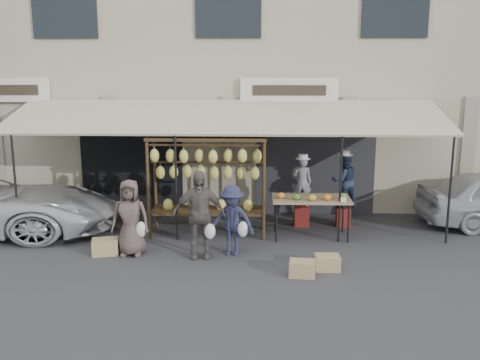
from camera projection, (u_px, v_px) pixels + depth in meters
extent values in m
plane|color=#2D2D30|center=(219.00, 259.00, 10.53)|extent=(90.00, 90.00, 0.00)
cube|color=tan|center=(234.00, 74.00, 16.16)|extent=(24.00, 6.00, 7.00)
cube|color=#232328|center=(315.00, 166.00, 13.57)|extent=(3.00, 0.10, 2.50)
cube|color=black|center=(132.00, 165.00, 13.74)|extent=(2.60, 0.10, 2.50)
cube|color=silver|center=(289.00, 90.00, 13.15)|extent=(2.40, 0.10, 0.60)
cube|color=silver|center=(10.00, 90.00, 13.39)|extent=(2.00, 0.10, 0.60)
cube|color=#B8B399|center=(226.00, 116.00, 12.24)|extent=(10.00, 2.34, 0.63)
cylinder|color=black|center=(16.00, 187.00, 11.57)|extent=(0.05, 0.05, 2.30)
cylinder|color=black|center=(176.00, 189.00, 11.45)|extent=(0.05, 0.05, 2.30)
cylinder|color=black|center=(340.00, 190.00, 11.33)|extent=(0.05, 0.05, 2.30)
cylinder|color=black|center=(450.00, 191.00, 11.25)|extent=(0.05, 0.05, 2.30)
cylinder|color=#3D2B16|center=(148.00, 190.00, 11.54)|extent=(0.07, 0.07, 2.20)
cylinder|color=#3D2B16|center=(264.00, 191.00, 11.46)|extent=(0.07, 0.07, 2.20)
cylinder|color=#3D2B16|center=(155.00, 182.00, 12.32)|extent=(0.07, 0.07, 2.20)
cylinder|color=#3D2B16|center=(264.00, 183.00, 12.24)|extent=(0.07, 0.07, 2.20)
cube|color=#3D2B16|center=(207.00, 137.00, 11.66)|extent=(2.60, 0.90, 0.07)
cylinder|color=#3D2B16|center=(206.00, 145.00, 11.35)|extent=(2.50, 0.05, 0.05)
cylinder|color=#3D2B16|center=(209.00, 141.00, 12.03)|extent=(2.50, 0.05, 0.05)
cylinder|color=#3D2B16|center=(207.00, 162.00, 11.78)|extent=(2.50, 0.05, 0.05)
cube|color=#3D2B16|center=(208.00, 210.00, 12.00)|extent=(2.50, 0.80, 0.05)
ellipsoid|color=#E3DD5B|center=(154.00, 156.00, 11.43)|extent=(0.20, 0.18, 0.30)
ellipsoid|color=#E3DD5B|center=(170.00, 156.00, 11.57)|extent=(0.20, 0.18, 0.30)
ellipsoid|color=#E3DD5B|center=(184.00, 156.00, 11.41)|extent=(0.20, 0.18, 0.30)
ellipsoid|color=#E3DD5B|center=(199.00, 156.00, 11.55)|extent=(0.20, 0.18, 0.30)
ellipsoid|color=#E3DD5B|center=(213.00, 157.00, 11.39)|extent=(0.20, 0.18, 0.30)
ellipsoid|color=#E3DD5B|center=(228.00, 156.00, 11.53)|extent=(0.20, 0.18, 0.30)
ellipsoid|color=#E3DD5B|center=(242.00, 156.00, 11.36)|extent=(0.20, 0.18, 0.30)
ellipsoid|color=#E3DD5B|center=(257.00, 156.00, 11.51)|extent=(0.20, 0.18, 0.30)
ellipsoid|color=#E3DD5B|center=(160.00, 172.00, 11.86)|extent=(0.20, 0.18, 0.30)
ellipsoid|color=#E3DD5B|center=(174.00, 172.00, 11.85)|extent=(0.20, 0.18, 0.30)
ellipsoid|color=#E3DD5B|center=(187.00, 171.00, 11.83)|extent=(0.20, 0.18, 0.30)
ellipsoid|color=#E3DD5B|center=(201.00, 172.00, 11.83)|extent=(0.20, 0.18, 0.30)
ellipsoid|color=#E3DD5B|center=(214.00, 173.00, 11.82)|extent=(0.20, 0.18, 0.30)
ellipsoid|color=#E3DD5B|center=(228.00, 172.00, 11.81)|extent=(0.20, 0.18, 0.30)
ellipsoid|color=#E3DD5B|center=(241.00, 173.00, 11.80)|extent=(0.20, 0.18, 0.30)
ellipsoid|color=#E3DD5B|center=(255.00, 173.00, 11.79)|extent=(0.20, 0.18, 0.30)
cube|color=#9D8960|center=(311.00, 199.00, 11.72)|extent=(1.70, 0.90, 0.05)
cylinder|color=black|center=(276.00, 223.00, 11.48)|extent=(0.04, 0.04, 0.85)
cylinder|color=black|center=(348.00, 224.00, 11.42)|extent=(0.04, 0.04, 0.85)
cylinder|color=black|center=(275.00, 214.00, 12.20)|extent=(0.04, 0.04, 0.85)
cylinder|color=black|center=(343.00, 214.00, 12.15)|extent=(0.04, 0.04, 0.85)
ellipsoid|color=orange|center=(281.00, 196.00, 11.61)|extent=(0.18, 0.14, 0.14)
ellipsoid|color=#477226|center=(296.00, 197.00, 11.47)|extent=(0.18, 0.14, 0.14)
ellipsoid|color=gold|center=(312.00, 198.00, 11.42)|extent=(0.18, 0.14, 0.14)
ellipsoid|color=orange|center=(327.00, 197.00, 11.46)|extent=(0.18, 0.14, 0.14)
ellipsoid|color=#598C33|center=(343.00, 196.00, 11.55)|extent=(0.18, 0.14, 0.14)
imported|color=gray|center=(302.00, 182.00, 12.53)|extent=(0.45, 0.32, 1.17)
imported|color=#222D48|center=(344.00, 181.00, 12.51)|extent=(0.74, 0.65, 1.29)
imported|color=#52433F|center=(130.00, 218.00, 10.62)|extent=(0.76, 0.49, 1.54)
imported|color=#5C544E|center=(199.00, 214.00, 10.46)|extent=(1.08, 0.57, 1.76)
imported|color=#252844|center=(232.00, 220.00, 10.63)|extent=(1.02, 0.74, 1.43)
cube|color=maroon|center=(302.00, 216.00, 12.71)|extent=(0.37, 0.37, 0.48)
cube|color=maroon|center=(343.00, 217.00, 12.69)|extent=(0.36, 0.36, 0.45)
cube|color=tan|center=(302.00, 268.00, 9.65)|extent=(0.50, 0.40, 0.28)
cube|color=tan|center=(327.00, 263.00, 9.94)|extent=(0.47, 0.36, 0.28)
cube|color=tan|center=(105.00, 247.00, 10.78)|extent=(0.59, 0.50, 0.31)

